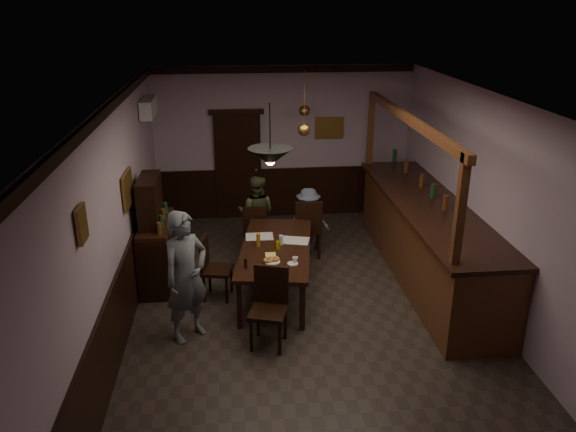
{
  "coord_description": "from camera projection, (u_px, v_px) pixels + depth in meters",
  "views": [
    {
      "loc": [
        -0.99,
        -6.74,
        4.17
      ],
      "look_at": [
        -0.21,
        0.97,
        1.15
      ],
      "focal_mm": 35.0,
      "sensor_mm": 36.0,
      "label": 1
    }
  ],
  "objects": [
    {
      "name": "dining_table",
      "position": [
        276.0,
        251.0,
        8.28
      ],
      "size": [
        1.32,
        2.33,
        0.75
      ],
      "rotation": [
        0.0,
        0.0,
        -0.15
      ],
      "color": "black",
      "rests_on": "ground"
    },
    {
      "name": "ac_unit",
      "position": [
        148.0,
        107.0,
        9.43
      ],
      "size": [
        0.2,
        0.85,
        0.3
      ],
      "color": "white",
      "rests_on": "ground"
    },
    {
      "name": "coffee_cup",
      "position": [
        295.0,
        260.0,
        7.74
      ],
      "size": [
        0.09,
        0.09,
        0.07
      ],
      "primitive_type": "imported",
      "rotation": [
        0.0,
        0.0,
        -0.15
      ],
      "color": "white",
      "rests_on": "saucer"
    },
    {
      "name": "picture_left_small",
      "position": [
        82.0,
        224.0,
        5.36
      ],
      "size": [
        0.04,
        0.28,
        0.36
      ],
      "color": "olive",
      "rests_on": "ground"
    },
    {
      "name": "pepper_mill",
      "position": [
        246.0,
        263.0,
        7.58
      ],
      "size": [
        0.04,
        0.04,
        0.14
      ],
      "primitive_type": "cylinder",
      "color": "black",
      "rests_on": "dining_table"
    },
    {
      "name": "pendant_iron",
      "position": [
        270.0,
        157.0,
        6.94
      ],
      "size": [
        0.56,
        0.56,
        0.78
      ],
      "color": "black",
      "rests_on": "ground"
    },
    {
      "name": "picture_back",
      "position": [
        329.0,
        128.0,
        10.96
      ],
      "size": [
        0.55,
        0.04,
        0.42
      ],
      "color": "olive",
      "rests_on": "ground"
    },
    {
      "name": "saucer",
      "position": [
        293.0,
        264.0,
        7.72
      ],
      "size": [
        0.15,
        0.15,
        0.01
      ],
      "primitive_type": "cylinder",
      "color": "white",
      "rests_on": "dining_table"
    },
    {
      "name": "water_glass",
      "position": [
        281.0,
        240.0,
        8.3
      ],
      "size": [
        0.06,
        0.06,
        0.15
      ],
      "primitive_type": "cylinder",
      "color": "silver",
      "rests_on": "dining_table"
    },
    {
      "name": "picture_left_large",
      "position": [
        128.0,
        189.0,
        7.75
      ],
      "size": [
        0.04,
        0.62,
        0.48
      ],
      "color": "olive",
      "rests_on": "ground"
    },
    {
      "name": "beer_glass",
      "position": [
        258.0,
        240.0,
        8.24
      ],
      "size": [
        0.06,
        0.06,
        0.2
      ],
      "primitive_type": "cylinder",
      "color": "#BF721E",
      "rests_on": "dining_table"
    },
    {
      "name": "person_standing",
      "position": [
        186.0,
        277.0,
        7.1
      ],
      "size": [
        0.76,
        0.73,
        1.75
      ],
      "primitive_type": "imported",
      "rotation": [
        0.0,
        0.0,
        0.7
      ],
      "color": "slate",
      "rests_on": "ground"
    },
    {
      "name": "newspaper_right",
      "position": [
        295.0,
        240.0,
        8.46
      ],
      "size": [
        0.48,
        0.4,
        0.01
      ],
      "primitive_type": "cube",
      "rotation": [
        0.0,
        0.0,
        -0.26
      ],
      "color": "silver",
      "rests_on": "dining_table"
    },
    {
      "name": "chair_near",
      "position": [
        270.0,
        303.0,
        7.1
      ],
      "size": [
        0.56,
        0.56,
        1.03
      ],
      "rotation": [
        0.0,
        0.0,
        -0.29
      ],
      "color": "black",
      "rests_on": "ground"
    },
    {
      "name": "chair_far_left",
      "position": [
        255.0,
        228.0,
        9.55
      ],
      "size": [
        0.43,
        0.43,
        0.92
      ],
      "rotation": [
        0.0,
        0.0,
        3.06
      ],
      "color": "black",
      "rests_on": "ground"
    },
    {
      "name": "door_back",
      "position": [
        238.0,
        167.0,
        11.06
      ],
      "size": [
        0.9,
        0.06,
        2.1
      ],
      "primitive_type": "cube",
      "color": "black",
      "rests_on": "ground"
    },
    {
      "name": "room",
      "position": [
        312.0,
        217.0,
        7.31
      ],
      "size": [
        5.01,
        8.01,
        3.01
      ],
      "color": "#2D2621",
      "rests_on": "ground"
    },
    {
      "name": "pastry_ring_b",
      "position": [
        275.0,
        259.0,
        7.79
      ],
      "size": [
        0.13,
        0.13,
        0.04
      ],
      "primitive_type": "torus",
      "color": "#C68C47",
      "rests_on": "pastry_plate"
    },
    {
      "name": "napkin",
      "position": [
        270.0,
        255.0,
        8.0
      ],
      "size": [
        0.17,
        0.17,
        0.0
      ],
      "primitive_type": "cube",
      "rotation": [
        0.0,
        0.0,
        -0.15
      ],
      "color": "#FFDB5D",
      "rests_on": "dining_table"
    },
    {
      "name": "pastry_plate",
      "position": [
        272.0,
        262.0,
        7.77
      ],
      "size": [
        0.22,
        0.22,
        0.01
      ],
      "primitive_type": "cylinder",
      "color": "white",
      "rests_on": "dining_table"
    },
    {
      "name": "bar_counter",
      "position": [
        427.0,
        238.0,
        8.81
      ],
      "size": [
        1.08,
        4.63,
        2.59
      ],
      "color": "#4A2213",
      "rests_on": "ground"
    },
    {
      "name": "pendant_brass_mid",
      "position": [
        304.0,
        130.0,
        8.54
      ],
      "size": [
        0.2,
        0.2,
        0.81
      ],
      "color": "#BF8C3F",
      "rests_on": "ground"
    },
    {
      "name": "chair_side",
      "position": [
        212.0,
        265.0,
        8.2
      ],
      "size": [
        0.49,
        0.49,
        0.95
      ],
      "rotation": [
        0.0,
        0.0,
        1.36
      ],
      "color": "black",
      "rests_on": "ground"
    },
    {
      "name": "chair_far_right",
      "position": [
        308.0,
        226.0,
        9.48
      ],
      "size": [
        0.48,
        0.48,
        1.04
      ],
      "rotation": [
        0.0,
        0.0,
        3.08
      ],
      "color": "black",
      "rests_on": "ground"
    },
    {
      "name": "person_seated_left",
      "position": [
        256.0,
        213.0,
        9.75
      ],
      "size": [
        0.76,
        0.65,
        1.35
      ],
      "primitive_type": "imported",
      "rotation": [
        0.0,
        0.0,
        2.9
      ],
      "color": "#4A5030",
      "rests_on": "ground"
    },
    {
      "name": "pastry_ring_a",
      "position": [
        268.0,
        260.0,
        7.76
      ],
      "size": [
        0.13,
        0.13,
        0.04
      ],
      "primitive_type": "torus",
      "color": "#C68C47",
      "rests_on": "pastry_plate"
    },
    {
      "name": "pendant_brass_far",
      "position": [
        304.0,
        111.0,
        9.97
      ],
      "size": [
        0.2,
        0.2,
        0.81
      ],
      "color": "#BF8C3F",
      "rests_on": "ground"
    },
    {
      "name": "sideboard",
      "position": [
        156.0,
        242.0,
        8.58
      ],
      "size": [
        0.46,
        1.3,
        1.72
      ],
      "color": "black",
      "rests_on": "ground"
    },
    {
      "name": "person_seated_right",
      "position": [
        308.0,
        220.0,
        9.74
      ],
      "size": [
        0.81,
        0.56,
        1.14
      ],
      "primitive_type": "imported",
      "rotation": [
        0.0,
        0.0,
        2.95
      ],
      "color": "slate",
      "rests_on": "ground"
    },
    {
      "name": "soda_can",
      "position": [
        278.0,
        245.0,
        8.17
      ],
      "size": [
        0.07,
        0.07,
        0.12
      ],
      "primitive_type": "cylinder",
      "color": "yellow",
      "rests_on": "dining_table"
    },
    {
      "name": "newspaper_left",
      "position": [
        259.0,
        237.0,
        8.6
      ],
      "size": [
        0.42,
        0.31,
        0.01
      ],
      "primitive_type": "cube",
      "rotation": [
        0.0,
        0.0,
        -0.01
      ],
      "color": "silver",
      "rests_on": "dining_table"
    }
  ]
}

